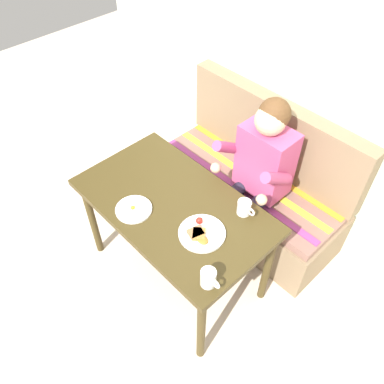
{
  "coord_description": "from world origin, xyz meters",
  "views": [
    {
      "loc": [
        1.21,
        -0.99,
        2.48
      ],
      "look_at": [
        0.0,
        0.15,
        0.72
      ],
      "focal_mm": 37.3,
      "sensor_mm": 36.0,
      "label": 1
    }
  ],
  "objects_px": {
    "table": "(174,213)",
    "coffee_mug_second": "(244,207)",
    "person": "(258,168)",
    "plate_eggs": "(134,209)",
    "coffee_mug": "(209,278)",
    "couch": "(251,187)",
    "plate_breakfast": "(201,233)"
  },
  "relations": [
    {
      "from": "coffee_mug",
      "to": "plate_eggs",
      "type": "bearing_deg",
      "value": 177.64
    },
    {
      "from": "coffee_mug_second",
      "to": "person",
      "type": "bearing_deg",
      "value": 118.28
    },
    {
      "from": "coffee_mug",
      "to": "couch",
      "type": "bearing_deg",
      "value": 117.53
    },
    {
      "from": "plate_eggs",
      "to": "plate_breakfast",
      "type": "bearing_deg",
      "value": 22.22
    },
    {
      "from": "plate_breakfast",
      "to": "coffee_mug",
      "type": "distance_m",
      "value": 0.31
    },
    {
      "from": "plate_breakfast",
      "to": "coffee_mug_second",
      "type": "bearing_deg",
      "value": 78.84
    },
    {
      "from": "person",
      "to": "coffee_mug",
      "type": "bearing_deg",
      "value": -65.63
    },
    {
      "from": "table",
      "to": "couch",
      "type": "bearing_deg",
      "value": 90.0
    },
    {
      "from": "person",
      "to": "plate_eggs",
      "type": "relative_size",
      "value": 5.69
    },
    {
      "from": "couch",
      "to": "person",
      "type": "bearing_deg",
      "value": -49.94
    },
    {
      "from": "plate_breakfast",
      "to": "plate_eggs",
      "type": "height_order",
      "value": "plate_breakfast"
    },
    {
      "from": "person",
      "to": "coffee_mug_second",
      "type": "bearing_deg",
      "value": -61.72
    },
    {
      "from": "coffee_mug_second",
      "to": "couch",
      "type": "bearing_deg",
      "value": 122.63
    },
    {
      "from": "table",
      "to": "plate_eggs",
      "type": "xyz_separation_m",
      "value": [
        -0.12,
        -0.2,
        0.09
      ]
    },
    {
      "from": "person",
      "to": "plate_breakfast",
      "type": "distance_m",
      "value": 0.64
    },
    {
      "from": "person",
      "to": "plate_eggs",
      "type": "height_order",
      "value": "person"
    },
    {
      "from": "plate_eggs",
      "to": "coffee_mug_second",
      "type": "bearing_deg",
      "value": 44.86
    },
    {
      "from": "table",
      "to": "coffee_mug_second",
      "type": "bearing_deg",
      "value": 36.75
    },
    {
      "from": "person",
      "to": "plate_eggs",
      "type": "xyz_separation_m",
      "value": [
        -0.27,
        -0.79,
        -0.0
      ]
    },
    {
      "from": "plate_eggs",
      "to": "coffee_mug_second",
      "type": "height_order",
      "value": "coffee_mug_second"
    },
    {
      "from": "couch",
      "to": "plate_eggs",
      "type": "height_order",
      "value": "couch"
    },
    {
      "from": "table",
      "to": "couch",
      "type": "relative_size",
      "value": 0.83
    },
    {
      "from": "couch",
      "to": "plate_breakfast",
      "type": "height_order",
      "value": "couch"
    },
    {
      "from": "plate_eggs",
      "to": "couch",
      "type": "bearing_deg",
      "value": 82.93
    },
    {
      "from": "plate_breakfast",
      "to": "coffee_mug",
      "type": "xyz_separation_m",
      "value": [
        0.24,
        -0.19,
        0.04
      ]
    },
    {
      "from": "coffee_mug",
      "to": "table",
      "type": "bearing_deg",
      "value": 156.23
    },
    {
      "from": "plate_breakfast",
      "to": "couch",
      "type": "bearing_deg",
      "value": 108.82
    },
    {
      "from": "couch",
      "to": "coffee_mug_second",
      "type": "height_order",
      "value": "couch"
    },
    {
      "from": "table",
      "to": "plate_eggs",
      "type": "bearing_deg",
      "value": -120.74
    },
    {
      "from": "plate_eggs",
      "to": "coffee_mug",
      "type": "height_order",
      "value": "coffee_mug"
    },
    {
      "from": "couch",
      "to": "plate_breakfast",
      "type": "xyz_separation_m",
      "value": [
        0.27,
        -0.81,
        0.41
      ]
    },
    {
      "from": "couch",
      "to": "plate_breakfast",
      "type": "distance_m",
      "value": 0.95
    }
  ]
}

